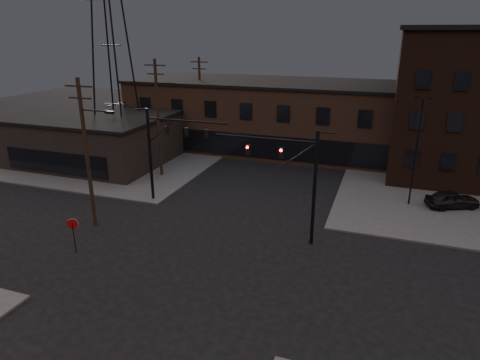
% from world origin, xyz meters
% --- Properties ---
extents(ground, '(140.00, 140.00, 0.00)m').
position_xyz_m(ground, '(0.00, 0.00, 0.00)').
color(ground, black).
rests_on(ground, ground).
extents(sidewalk_nw, '(30.00, 30.00, 0.15)m').
position_xyz_m(sidewalk_nw, '(-22.00, 22.00, 0.07)').
color(sidewalk_nw, '#474744').
rests_on(sidewalk_nw, ground).
extents(building_row, '(40.00, 12.00, 8.00)m').
position_xyz_m(building_row, '(0.00, 28.00, 4.00)').
color(building_row, brown).
rests_on(building_row, ground).
extents(building_left, '(16.00, 12.00, 5.00)m').
position_xyz_m(building_left, '(-20.00, 16.00, 2.50)').
color(building_left, black).
rests_on(building_left, ground).
extents(traffic_signal_near, '(7.12, 0.24, 8.00)m').
position_xyz_m(traffic_signal_near, '(5.36, 4.50, 4.93)').
color(traffic_signal_near, black).
rests_on(traffic_signal_near, ground).
extents(traffic_signal_far, '(7.12, 0.24, 8.00)m').
position_xyz_m(traffic_signal_far, '(-6.72, 8.00, 5.01)').
color(traffic_signal_far, black).
rests_on(traffic_signal_far, ground).
extents(stop_sign, '(0.72, 0.33, 2.48)m').
position_xyz_m(stop_sign, '(-8.00, -1.99, 1.84)').
color(stop_sign, black).
rests_on(stop_sign, ground).
extents(utility_pole_near, '(3.70, 0.28, 11.00)m').
position_xyz_m(utility_pole_near, '(-9.43, 2.00, 5.87)').
color(utility_pole_near, black).
rests_on(utility_pole_near, ground).
extents(utility_pole_mid, '(3.70, 0.28, 11.50)m').
position_xyz_m(utility_pole_mid, '(-10.44, 14.00, 6.13)').
color(utility_pole_mid, black).
rests_on(utility_pole_mid, ground).
extents(utility_pole_far, '(2.20, 0.28, 11.00)m').
position_xyz_m(utility_pole_far, '(-11.50, 26.00, 5.78)').
color(utility_pole_far, black).
rests_on(utility_pole_far, ground).
extents(transmission_tower, '(7.00, 7.00, 25.00)m').
position_xyz_m(transmission_tower, '(-18.00, 18.00, 12.50)').
color(transmission_tower, black).
rests_on(transmission_tower, ground).
extents(lot_light_a, '(1.50, 0.28, 9.14)m').
position_xyz_m(lot_light_a, '(13.00, 14.00, 5.51)').
color(lot_light_a, black).
rests_on(lot_light_a, ground).
extents(parked_car_lot_a, '(4.56, 3.33, 1.44)m').
position_xyz_m(parked_car_lot_a, '(16.30, 14.36, 0.87)').
color(parked_car_lot_a, black).
rests_on(parked_car_lot_a, sidewalk_ne).
extents(parked_car_lot_b, '(5.29, 3.91, 1.42)m').
position_xyz_m(parked_car_lot_b, '(13.96, 24.02, 0.86)').
color(parked_car_lot_b, '#A6A6A8').
rests_on(parked_car_lot_b, sidewalk_ne).
extents(car_crossing, '(3.23, 5.06, 1.58)m').
position_xyz_m(car_crossing, '(0.96, 25.72, 0.79)').
color(car_crossing, black).
rests_on(car_crossing, ground).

